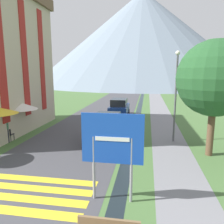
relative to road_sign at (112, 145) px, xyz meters
name	(u,v)px	position (x,y,z in m)	size (l,w,h in m)	color
ground_plane	(126,115)	(-1.00, 15.73, -2.05)	(160.00, 160.00, 0.00)	#476B38
road	(116,101)	(-3.50, 25.73, -2.04)	(6.40, 60.00, 0.01)	#424247
footpath	(157,102)	(2.60, 25.73, -2.04)	(2.20, 60.00, 0.01)	slate
drainage_channel	(141,102)	(0.20, 25.73, -2.04)	(0.60, 60.00, 0.00)	black
crosswalk_marking	(21,192)	(-3.50, -0.07, -2.04)	(5.44, 2.54, 0.01)	yellow
mountain_distant	(142,39)	(-1.38, 77.26, 14.32)	(78.50, 78.50, 32.73)	slate
road_sign	(112,145)	(0.00, 0.00, 0.00)	(2.12, 0.11, 3.13)	gray
parked_car_near	(107,128)	(-1.40, 6.54, -1.14)	(1.90, 4.21, 1.82)	black
parked_car_far	(119,108)	(-1.63, 14.62, -1.14)	(1.85, 3.92, 1.82)	navy
cafe_chair_far_left	(9,134)	(-7.69, 5.49, -1.53)	(0.40, 0.40, 0.85)	black
cafe_chair_far_right	(10,132)	(-7.84, 5.79, -1.53)	(0.40, 0.40, 0.85)	black
cafe_umbrella_rear_white	(21,106)	(-7.70, 7.04, 0.06)	(2.39, 2.39, 2.35)	#B7B2A8
person_standing_terrace	(6,127)	(-7.69, 5.23, -1.01)	(0.32, 0.32, 1.78)	#282833
streetlamp	(176,90)	(2.89, 7.22, 1.32)	(0.28, 0.28, 5.75)	#515156
tree_by_path	(215,79)	(4.54, 5.06, 2.09)	(3.95, 3.95, 6.13)	brown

